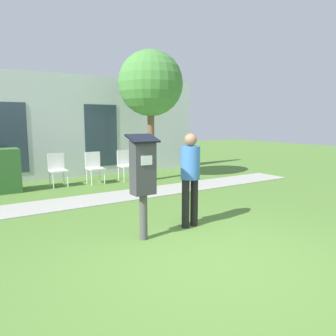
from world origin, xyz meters
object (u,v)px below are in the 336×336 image
(outdoor_chair_left, at_px, (57,167))
(outdoor_chair_middle, at_px, (94,165))
(person_standing, at_px, (190,173))
(outdoor_chair_right, at_px, (126,163))
(parking_meter, at_px, (143,173))

(outdoor_chair_left, relative_size, outdoor_chair_middle, 1.00)
(person_standing, bearing_deg, outdoor_chair_right, 96.62)
(outdoor_chair_right, bearing_deg, outdoor_chair_left, -164.43)
(outdoor_chair_left, xyz_separation_m, outdoor_chair_middle, (0.99, -0.17, 0.00))
(outdoor_chair_left, distance_m, outdoor_chair_right, 1.98)
(parking_meter, bearing_deg, person_standing, 6.41)
(outdoor_chair_left, height_order, outdoor_chair_middle, same)
(person_standing, height_order, outdoor_chair_middle, person_standing)
(parking_meter, distance_m, outdoor_chair_left, 4.90)
(parking_meter, relative_size, outdoor_chair_middle, 1.77)
(outdoor_chair_middle, bearing_deg, outdoor_chair_right, 8.37)
(parking_meter, xyz_separation_m, outdoor_chair_right, (1.98, 4.70, -0.49))
(person_standing, relative_size, outdoor_chair_right, 1.76)
(outdoor_chair_left, height_order, outdoor_chair_right, same)
(person_standing, bearing_deg, parking_meter, -154.40)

